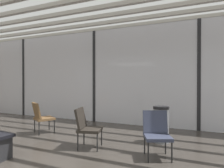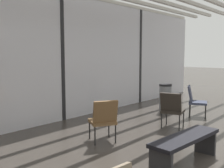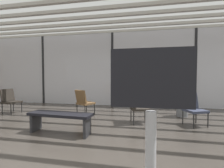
% 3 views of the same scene
% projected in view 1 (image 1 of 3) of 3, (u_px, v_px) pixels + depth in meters
% --- Properties ---
extents(glass_curtain_wall, '(14.00, 0.08, 3.31)m').
position_uv_depth(glass_curtain_wall, '(95.00, 76.00, 7.02)').
color(glass_curtain_wall, silver).
rests_on(glass_curtain_wall, ground).
extents(window_mullion_0, '(0.10, 0.12, 3.31)m').
position_uv_depth(window_mullion_0, '(24.00, 77.00, 8.38)').
color(window_mullion_0, black).
rests_on(window_mullion_0, ground).
extents(window_mullion_1, '(0.10, 0.12, 3.31)m').
position_uv_depth(window_mullion_1, '(95.00, 76.00, 7.02)').
color(window_mullion_1, black).
rests_on(window_mullion_1, ground).
extents(window_mullion_2, '(0.10, 0.12, 3.31)m').
position_uv_depth(window_mullion_2, '(199.00, 75.00, 5.66)').
color(window_mullion_2, black).
rests_on(window_mullion_2, ground).
extents(parked_airplane, '(11.62, 4.25, 4.25)m').
position_uv_depth(parked_airplane, '(136.00, 70.00, 11.33)').
color(parked_airplane, silver).
rests_on(parked_airplane, ground).
extents(lounge_chair_0, '(0.68, 0.69, 0.87)m').
position_uv_depth(lounge_chair_0, '(41.00, 116.00, 5.38)').
color(lounge_chair_0, brown).
rests_on(lounge_chair_0, ground).
extents(lounge_chair_3, '(0.64, 0.67, 0.87)m').
position_uv_depth(lounge_chair_3, '(156.00, 131.00, 3.70)').
color(lounge_chair_3, '#33384C').
rests_on(lounge_chair_3, ground).
extents(lounge_chair_6, '(0.62, 0.59, 0.87)m').
position_uv_depth(lounge_chair_6, '(86.00, 125.00, 4.19)').
color(lounge_chair_6, '#28231E').
rests_on(lounge_chair_6, ground).
extents(trash_bin, '(0.38, 0.38, 0.86)m').
position_uv_depth(trash_bin, '(161.00, 124.00, 4.56)').
color(trash_bin, slate).
rests_on(trash_bin, ground).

